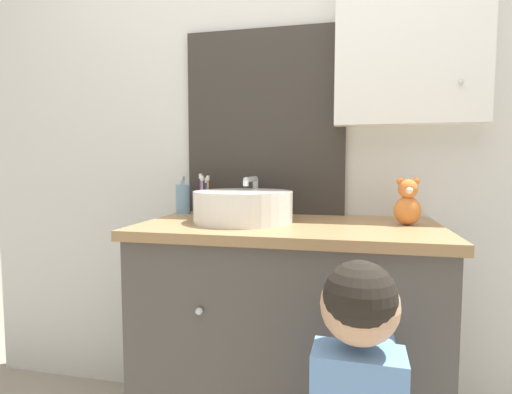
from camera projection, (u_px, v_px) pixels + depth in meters
The scene contains 6 objects.
wall_back at pixel (305, 129), 1.76m from camera, with size 3.20×0.18×2.50m.
vanity_counter at pixel (288, 339), 1.52m from camera, with size 1.09×0.60×0.90m.
sink_basin at pixel (243, 206), 1.52m from camera, with size 0.38×0.42×0.17m.
toothbrush_holder at pixel (204, 202), 1.76m from camera, with size 0.08×0.08×0.18m.
soap_dispenser at pixel (183, 198), 1.77m from camera, with size 0.06×0.06×0.17m.
teddy_bear at pixel (408, 203), 1.43m from camera, with size 0.09×0.08×0.17m.
Camera 1 is at (0.20, -1.16, 1.11)m, focal length 28.00 mm.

